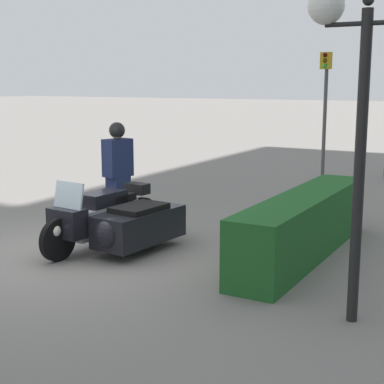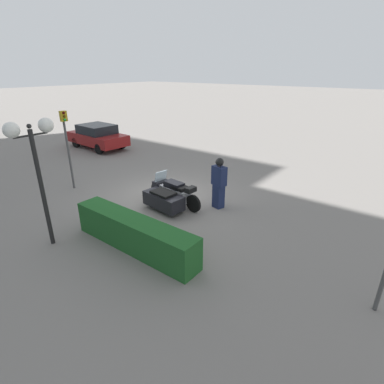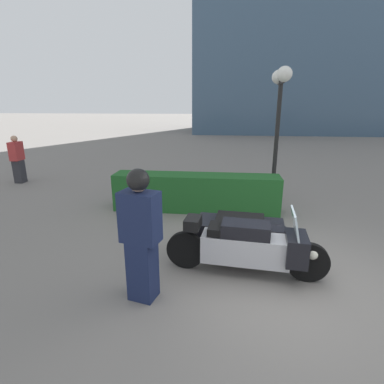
{
  "view_description": "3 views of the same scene",
  "coord_description": "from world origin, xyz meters",
  "px_view_note": "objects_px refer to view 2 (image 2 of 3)",
  "views": [
    {
      "loc": [
        6.61,
        6.04,
        2.62
      ],
      "look_at": [
        -1.59,
        1.4,
        0.86
      ],
      "focal_mm": 55.0,
      "sensor_mm": 36.0,
      "label": 1
    },
    {
      "loc": [
        -7.57,
        8.06,
        4.8
      ],
      "look_at": [
        -1.69,
        0.43,
        0.8
      ],
      "focal_mm": 28.0,
      "sensor_mm": 36.0,
      "label": 2
    },
    {
      "loc": [
        -1.07,
        -4.16,
        2.69
      ],
      "look_at": [
        -1.69,
        1.33,
        1.05
      ],
      "focal_mm": 28.0,
      "sensor_mm": 36.0,
      "label": 3
    }
  ],
  "objects_px": {
    "officer_rider": "(219,182)",
    "twin_lamp_post": "(33,146)",
    "traffic_light_near": "(67,139)",
    "hedge_bush_curbside": "(134,234)",
    "parked_car_background": "(98,136)",
    "police_motorcycle": "(167,195)"
  },
  "relations": [
    {
      "from": "officer_rider",
      "to": "twin_lamp_post",
      "type": "relative_size",
      "value": 0.53
    },
    {
      "from": "officer_rider",
      "to": "traffic_light_near",
      "type": "distance_m",
      "value": 6.43
    },
    {
      "from": "hedge_bush_curbside",
      "to": "parked_car_background",
      "type": "bearing_deg",
      "value": -31.68
    },
    {
      "from": "police_motorcycle",
      "to": "twin_lamp_post",
      "type": "relative_size",
      "value": 0.72
    },
    {
      "from": "officer_rider",
      "to": "parked_car_background",
      "type": "height_order",
      "value": "officer_rider"
    },
    {
      "from": "police_motorcycle",
      "to": "twin_lamp_post",
      "type": "bearing_deg",
      "value": 81.38
    },
    {
      "from": "twin_lamp_post",
      "to": "traffic_light_near",
      "type": "bearing_deg",
      "value": -40.21
    },
    {
      "from": "twin_lamp_post",
      "to": "hedge_bush_curbside",
      "type": "bearing_deg",
      "value": -148.69
    },
    {
      "from": "twin_lamp_post",
      "to": "officer_rider",
      "type": "bearing_deg",
      "value": -116.43
    },
    {
      "from": "officer_rider",
      "to": "parked_car_background",
      "type": "xyz_separation_m",
      "value": [
        11.0,
        -2.79,
        -0.22
      ]
    },
    {
      "from": "officer_rider",
      "to": "twin_lamp_post",
      "type": "height_order",
      "value": "twin_lamp_post"
    },
    {
      "from": "police_motorcycle",
      "to": "officer_rider",
      "type": "relative_size",
      "value": 1.37
    },
    {
      "from": "police_motorcycle",
      "to": "parked_car_background",
      "type": "height_order",
      "value": "parked_car_background"
    },
    {
      "from": "parked_car_background",
      "to": "officer_rider",
      "type": "bearing_deg",
      "value": 168.02
    },
    {
      "from": "officer_rider",
      "to": "twin_lamp_post",
      "type": "bearing_deg",
      "value": -12.5
    },
    {
      "from": "officer_rider",
      "to": "parked_car_background",
      "type": "distance_m",
      "value": 11.35
    },
    {
      "from": "police_motorcycle",
      "to": "hedge_bush_curbside",
      "type": "height_order",
      "value": "police_motorcycle"
    },
    {
      "from": "officer_rider",
      "to": "twin_lamp_post",
      "type": "distance_m",
      "value": 5.98
    },
    {
      "from": "parked_car_background",
      "to": "police_motorcycle",
      "type": "bearing_deg",
      "value": 159.72
    },
    {
      "from": "hedge_bush_curbside",
      "to": "twin_lamp_post",
      "type": "relative_size",
      "value": 1.18
    },
    {
      "from": "hedge_bush_curbside",
      "to": "traffic_light_near",
      "type": "distance_m",
      "value": 6.02
    },
    {
      "from": "traffic_light_near",
      "to": "parked_car_background",
      "type": "distance_m",
      "value": 7.23
    }
  ]
}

